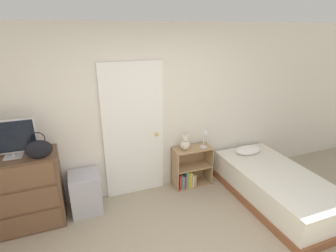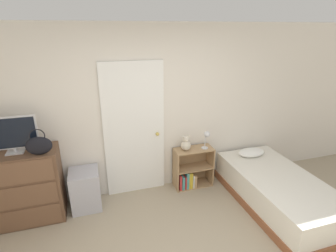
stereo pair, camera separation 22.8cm
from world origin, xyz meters
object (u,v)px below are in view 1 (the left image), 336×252
desk_lamp (205,135)px  dresser (21,193)px  tv (9,138)px  handbag (39,149)px  teddy_bear (185,143)px  bed (275,186)px  storage_bin (86,192)px  bookshelf (189,171)px

desk_lamp → dresser: bearing=-178.8°
dresser → tv: size_ratio=1.72×
handbag → dresser: bearing=155.0°
dresser → desk_lamp: size_ratio=3.44×
teddy_bear → desk_lamp: size_ratio=0.83×
bed → storage_bin: bearing=164.0°
handbag → desk_lamp: handbag is taller
dresser → handbag: 0.72m
storage_bin → desk_lamp: 1.97m
storage_bin → teddy_bear: 1.63m
storage_bin → dresser: bearing=-177.6°
tv → storage_bin: 1.23m
tv → handbag: bearing=-26.5°
bookshelf → desk_lamp: bearing=-10.4°
dresser → bed: 3.54m
dresser → handbag: handbag is taller
tv → handbag: tv is taller
dresser → storage_bin: bearing=2.4°
handbag → bookshelf: 2.29m
dresser → teddy_bear: bearing=2.4°
storage_bin → bed: bearing=-16.0°
tv → bed: (3.44, -0.74, -1.01)m
bookshelf → bed: bookshelf is taller
bookshelf → storage_bin: bearing=-177.7°
teddy_bear → bookshelf: bearing=2.2°
storage_bin → handbag: bearing=-158.1°
bookshelf → desk_lamp: size_ratio=2.27×
tv → bookshelf: size_ratio=0.88×
dresser → teddy_bear: dresser is taller
desk_lamp → teddy_bear: bearing=172.9°
bookshelf → teddy_bear: 0.52m
teddy_bear → tv: bearing=-177.7°
teddy_bear → desk_lamp: (0.33, -0.04, 0.10)m
tv → storage_bin: bearing=2.3°
dresser → bed: bearing=-12.0°
dresser → handbag: bearing=-25.0°
storage_bin → bed: (2.68, -0.77, -0.05)m
handbag → desk_lamp: bearing=5.0°
tv → teddy_bear: (2.32, 0.09, -0.48)m
bed → teddy_bear: bearing=143.4°
tv → bookshelf: tv is taller
tv → bed: bearing=-12.1°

